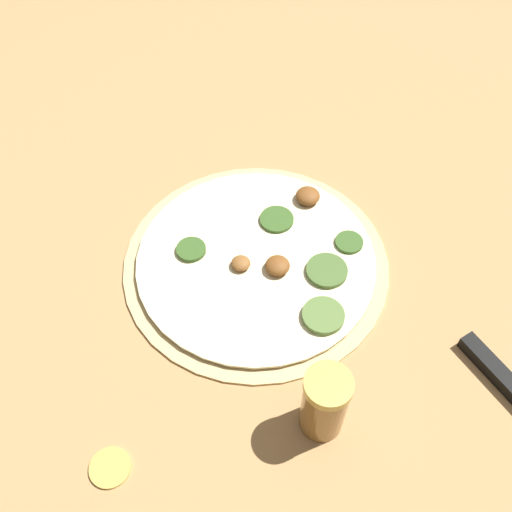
# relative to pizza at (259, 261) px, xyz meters

# --- Properties ---
(ground_plane) EXTENTS (3.00, 3.00, 0.00)m
(ground_plane) POSITION_rel_pizza_xyz_m (-0.00, 0.00, -0.01)
(ground_plane) COLOR tan
(pizza) EXTENTS (0.36, 0.36, 0.03)m
(pizza) POSITION_rel_pizza_xyz_m (0.00, 0.00, 0.00)
(pizza) COLOR #D6B77A
(pizza) RESTS_ON ground_plane
(spice_jar) EXTENTS (0.05, 0.05, 0.10)m
(spice_jar) POSITION_rel_pizza_xyz_m (-0.23, -0.07, 0.05)
(spice_jar) COLOR olive
(spice_jar) RESTS_ON ground_plane
(loose_cap) EXTENTS (0.05, 0.05, 0.01)m
(loose_cap) POSITION_rel_pizza_xyz_m (-0.28, 0.16, -0.00)
(loose_cap) COLOR gold
(loose_cap) RESTS_ON ground_plane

